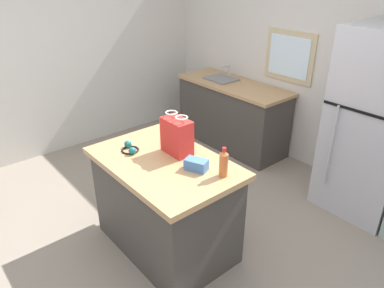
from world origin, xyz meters
TOP-DOWN VIEW (x-y plane):
  - ground at (0.00, 0.00)m, footprint 5.84×5.84m
  - back_wall at (-0.01, 2.26)m, footprint 4.86×0.13m
  - left_wall at (-2.43, 0.00)m, footprint 0.10×4.53m
  - kitchen_island at (0.08, -0.04)m, footprint 1.26×0.82m
  - refrigerator at (0.89, 1.85)m, footprint 0.75×0.70m
  - sink_counter at (-1.01, 1.89)m, footprint 1.61×0.62m
  - shopping_bag at (0.04, 0.13)m, footprint 0.27×0.16m
  - small_box at (0.36, 0.07)m, footprint 0.20×0.16m
  - bottle at (0.56, 0.16)m, footprint 0.07×0.07m
  - ear_defenders at (-0.24, -0.16)m, footprint 0.19×0.19m

SIDE VIEW (x-z plane):
  - ground at x=0.00m, z-range 0.00..0.00m
  - kitchen_island at x=0.08m, z-range 0.00..0.88m
  - sink_counter at x=-1.01m, z-range -0.08..0.99m
  - ear_defenders at x=-0.24m, z-range 0.87..0.93m
  - refrigerator at x=0.89m, z-range 0.00..1.84m
  - small_box at x=0.36m, z-range 0.88..0.97m
  - bottle at x=0.56m, z-range 0.87..1.10m
  - shopping_bag at x=0.04m, z-range 0.86..1.21m
  - back_wall at x=-0.01m, z-range 0.00..2.64m
  - left_wall at x=-2.43m, z-range 0.00..2.65m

